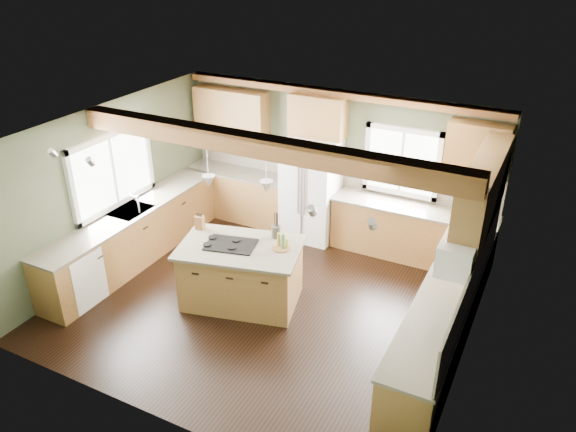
% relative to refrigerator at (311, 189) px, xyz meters
% --- Properties ---
extents(floor, '(5.60, 5.60, 0.00)m').
position_rel_refrigerator_xyz_m(floor, '(0.30, -2.12, -0.90)').
color(floor, black).
rests_on(floor, ground).
extents(ceiling, '(5.60, 5.60, 0.00)m').
position_rel_refrigerator_xyz_m(ceiling, '(0.30, -2.12, 1.70)').
color(ceiling, silver).
rests_on(ceiling, wall_back).
extents(wall_back, '(5.60, 0.00, 5.60)m').
position_rel_refrigerator_xyz_m(wall_back, '(0.30, 0.38, 0.40)').
color(wall_back, '#3C4531').
rests_on(wall_back, ground).
extents(wall_left, '(0.00, 5.00, 5.00)m').
position_rel_refrigerator_xyz_m(wall_left, '(-2.50, -2.12, 0.40)').
color(wall_left, '#3C4531').
rests_on(wall_left, ground).
extents(wall_right, '(0.00, 5.00, 5.00)m').
position_rel_refrigerator_xyz_m(wall_right, '(3.10, -2.12, 0.40)').
color(wall_right, '#3C4531').
rests_on(wall_right, ground).
extents(ceiling_beam, '(5.55, 0.26, 0.26)m').
position_rel_refrigerator_xyz_m(ceiling_beam, '(0.30, -2.26, 1.57)').
color(ceiling_beam, brown).
rests_on(ceiling_beam, ceiling).
extents(soffit_trim, '(5.55, 0.20, 0.10)m').
position_rel_refrigerator_xyz_m(soffit_trim, '(0.30, 0.28, 1.64)').
color(soffit_trim, brown).
rests_on(soffit_trim, ceiling).
extents(backsplash_back, '(5.58, 0.03, 0.58)m').
position_rel_refrigerator_xyz_m(backsplash_back, '(0.30, 0.36, 0.31)').
color(backsplash_back, brown).
rests_on(backsplash_back, wall_back).
extents(backsplash_right, '(0.03, 3.70, 0.58)m').
position_rel_refrigerator_xyz_m(backsplash_right, '(3.08, -2.07, 0.31)').
color(backsplash_right, brown).
rests_on(backsplash_right, wall_right).
extents(base_cab_back_left, '(2.02, 0.60, 0.88)m').
position_rel_refrigerator_xyz_m(base_cab_back_left, '(-1.49, 0.08, -0.46)').
color(base_cab_back_left, brown).
rests_on(base_cab_back_left, floor).
extents(counter_back_left, '(2.06, 0.64, 0.04)m').
position_rel_refrigerator_xyz_m(counter_back_left, '(-1.49, 0.08, 0.00)').
color(counter_back_left, '#4F473A').
rests_on(counter_back_left, base_cab_back_left).
extents(base_cab_back_right, '(2.62, 0.60, 0.88)m').
position_rel_refrigerator_xyz_m(base_cab_back_right, '(1.79, 0.08, -0.46)').
color(base_cab_back_right, brown).
rests_on(base_cab_back_right, floor).
extents(counter_back_right, '(2.66, 0.64, 0.04)m').
position_rel_refrigerator_xyz_m(counter_back_right, '(1.79, 0.08, 0.00)').
color(counter_back_right, '#4F473A').
rests_on(counter_back_right, base_cab_back_right).
extents(base_cab_left, '(0.60, 3.70, 0.88)m').
position_rel_refrigerator_xyz_m(base_cab_left, '(-2.20, -2.07, -0.46)').
color(base_cab_left, brown).
rests_on(base_cab_left, floor).
extents(counter_left, '(0.64, 3.74, 0.04)m').
position_rel_refrigerator_xyz_m(counter_left, '(-2.20, -2.07, 0.00)').
color(counter_left, '#4F473A').
rests_on(counter_left, base_cab_left).
extents(base_cab_right, '(0.60, 3.70, 0.88)m').
position_rel_refrigerator_xyz_m(base_cab_right, '(2.80, -2.07, -0.46)').
color(base_cab_right, brown).
rests_on(base_cab_right, floor).
extents(counter_right, '(0.64, 3.74, 0.04)m').
position_rel_refrigerator_xyz_m(counter_right, '(2.80, -2.07, 0.00)').
color(counter_right, '#4F473A').
rests_on(counter_right, base_cab_right).
extents(upper_cab_back_left, '(1.40, 0.35, 0.90)m').
position_rel_refrigerator_xyz_m(upper_cab_back_left, '(-1.69, 0.21, 1.05)').
color(upper_cab_back_left, brown).
rests_on(upper_cab_back_left, wall_back).
extents(upper_cab_over_fridge, '(0.96, 0.35, 0.70)m').
position_rel_refrigerator_xyz_m(upper_cab_over_fridge, '(-0.00, 0.21, 1.25)').
color(upper_cab_over_fridge, brown).
rests_on(upper_cab_over_fridge, wall_back).
extents(upper_cab_right, '(0.35, 2.20, 0.90)m').
position_rel_refrigerator_xyz_m(upper_cab_right, '(2.92, -1.22, 1.05)').
color(upper_cab_right, brown).
rests_on(upper_cab_right, wall_right).
extents(upper_cab_back_corner, '(0.90, 0.35, 0.90)m').
position_rel_refrigerator_xyz_m(upper_cab_back_corner, '(2.60, 0.21, 1.05)').
color(upper_cab_back_corner, brown).
rests_on(upper_cab_back_corner, wall_back).
extents(window_left, '(0.04, 1.60, 1.05)m').
position_rel_refrigerator_xyz_m(window_left, '(-2.48, -2.07, 0.65)').
color(window_left, white).
rests_on(window_left, wall_left).
extents(window_back, '(1.10, 0.04, 1.00)m').
position_rel_refrigerator_xyz_m(window_back, '(1.45, 0.36, 0.65)').
color(window_back, white).
rests_on(window_back, wall_back).
extents(sink, '(0.50, 0.65, 0.03)m').
position_rel_refrigerator_xyz_m(sink, '(-2.20, -2.07, 0.01)').
color(sink, '#262628').
rests_on(sink, counter_left).
extents(faucet, '(0.02, 0.02, 0.28)m').
position_rel_refrigerator_xyz_m(faucet, '(-2.02, -2.07, 0.15)').
color(faucet, '#B2B2B7').
rests_on(faucet, sink).
extents(dishwasher, '(0.60, 0.60, 0.84)m').
position_rel_refrigerator_xyz_m(dishwasher, '(-2.19, -3.37, -0.47)').
color(dishwasher, white).
rests_on(dishwasher, floor).
extents(oven, '(0.60, 0.72, 0.84)m').
position_rel_refrigerator_xyz_m(oven, '(2.79, -3.37, -0.47)').
color(oven, white).
rests_on(oven, floor).
extents(microwave, '(0.40, 0.70, 0.38)m').
position_rel_refrigerator_xyz_m(microwave, '(2.88, -2.17, 0.65)').
color(microwave, white).
rests_on(microwave, wall_right).
extents(pendant_left, '(0.18, 0.18, 0.16)m').
position_rel_refrigerator_xyz_m(pendant_left, '(-0.44, -2.36, 0.98)').
color(pendant_left, '#B2B2B7').
rests_on(pendant_left, ceiling).
extents(pendant_right, '(0.18, 0.18, 0.16)m').
position_rel_refrigerator_xyz_m(pendant_right, '(0.34, -2.17, 0.98)').
color(pendant_right, '#B2B2B7').
rests_on(pendant_right, ceiling).
extents(refrigerator, '(0.90, 0.74, 1.80)m').
position_rel_refrigerator_xyz_m(refrigerator, '(0.00, 0.00, 0.00)').
color(refrigerator, white).
rests_on(refrigerator, floor).
extents(island, '(1.79, 1.34, 0.88)m').
position_rel_refrigerator_xyz_m(island, '(-0.05, -2.26, -0.46)').
color(island, brown).
rests_on(island, floor).
extents(island_top, '(1.92, 1.47, 0.04)m').
position_rel_refrigerator_xyz_m(island_top, '(-0.05, -2.26, 0.00)').
color(island_top, '#4F473A').
rests_on(island_top, island).
extents(cooktop, '(0.79, 0.62, 0.02)m').
position_rel_refrigerator_xyz_m(cooktop, '(-0.18, -2.30, 0.03)').
color(cooktop, black).
rests_on(cooktop, island_top).
extents(knife_block, '(0.14, 0.11, 0.21)m').
position_rel_refrigerator_xyz_m(knife_block, '(-0.85, -2.09, 0.13)').
color(knife_block, brown).
rests_on(knife_block, island_top).
extents(utensil_crock, '(0.17, 0.17, 0.18)m').
position_rel_refrigerator_xyz_m(utensil_crock, '(0.27, -1.80, 0.11)').
color(utensil_crock, '#3F3632').
rests_on(utensil_crock, island_top).
extents(bottle_tray, '(0.31, 0.31, 0.24)m').
position_rel_refrigerator_xyz_m(bottle_tray, '(0.49, -2.05, 0.14)').
color(bottle_tray, brown).
rests_on(bottle_tray, island_top).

